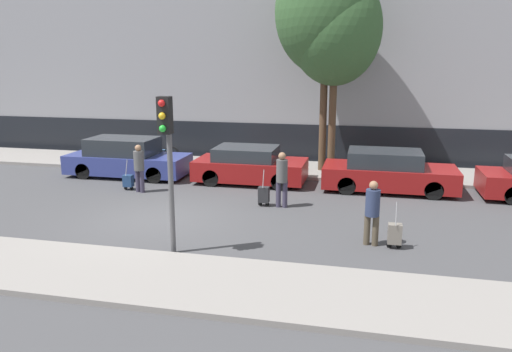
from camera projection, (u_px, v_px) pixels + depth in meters
ground_plane at (158, 219)px, 13.96m from camera, size 80.00×80.00×0.00m
sidewalk_near at (84, 271)px, 10.39m from camera, size 28.00×2.50×0.12m
sidewalk_far at (227, 166)px, 20.60m from camera, size 28.00×3.00×0.12m
building_facade at (247, 19)px, 22.57m from camera, size 28.00×2.75×12.34m
parked_car_0 at (127, 159)px, 18.95m from camera, size 4.58×1.80×1.47m
parked_car_1 at (250, 166)px, 17.97m from camera, size 3.96×1.90×1.30m
parked_car_2 at (388, 172)px, 16.85m from camera, size 4.40×1.88×1.37m
pedestrian_left at (139, 166)px, 16.59m from camera, size 0.34×0.34×1.61m
trolley_left at (128, 181)px, 17.01m from camera, size 0.34×0.29×1.06m
pedestrian_center at (282, 176)px, 14.86m from camera, size 0.35×0.34×1.69m
trolley_center at (264, 195)px, 15.12m from camera, size 0.34×0.29×1.14m
pedestrian_right at (372, 209)px, 11.80m from camera, size 0.35×0.34×1.59m
trolley_right at (395, 234)px, 11.71m from camera, size 0.34×0.29×1.14m
traffic_light at (167, 144)px, 10.84m from camera, size 0.28×0.47×3.59m
parked_bicycle at (160, 154)px, 20.91m from camera, size 1.77×0.06×0.96m
bare_tree_near_crossing at (335, 29)px, 18.27m from camera, size 3.41×3.41×7.43m
bare_tree_down_street at (326, 12)px, 18.33m from camera, size 3.79×3.79×8.27m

